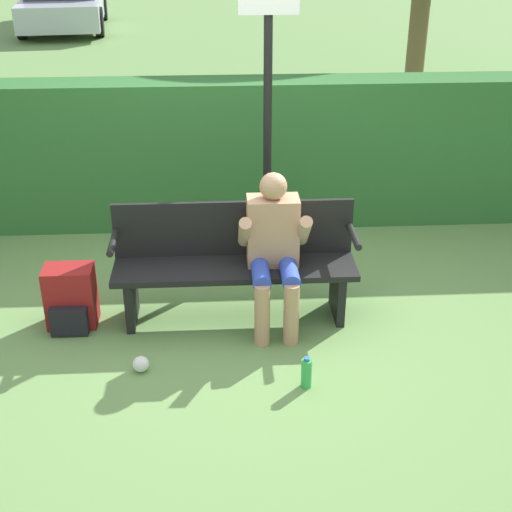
% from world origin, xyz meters
% --- Properties ---
extents(ground_plane, '(40.00, 40.00, 0.00)m').
position_xyz_m(ground_plane, '(0.00, 0.00, 0.00)').
color(ground_plane, '#668E4C').
extents(hedge_back, '(12.00, 0.44, 1.39)m').
position_xyz_m(hedge_back, '(0.00, 1.80, 0.69)').
color(hedge_back, '#2D662D').
rests_on(hedge_back, ground).
extents(park_bench, '(1.79, 0.43, 0.87)m').
position_xyz_m(park_bench, '(0.00, 0.06, 0.45)').
color(park_bench, black).
rests_on(park_bench, ground).
extents(person_seated, '(0.51, 0.57, 1.14)m').
position_xyz_m(person_seated, '(0.28, -0.06, 0.63)').
color(person_seated, tan).
rests_on(person_seated, ground).
extents(backpack, '(0.36, 0.32, 0.47)m').
position_xyz_m(backpack, '(-1.21, -0.03, 0.22)').
color(backpack, maroon).
rests_on(backpack, ground).
extents(water_bottle, '(0.07, 0.07, 0.23)m').
position_xyz_m(water_bottle, '(0.43, -0.88, 0.11)').
color(water_bottle, green).
rests_on(water_bottle, ground).
extents(signpost, '(0.46, 0.09, 2.35)m').
position_xyz_m(signpost, '(0.31, 0.95, 1.35)').
color(signpost, black).
rests_on(signpost, ground).
extents(parked_car, '(2.18, 4.20, 1.17)m').
position_xyz_m(parked_car, '(-3.62, 13.32, 0.58)').
color(parked_car, '#B7BCC6').
rests_on(parked_car, ground).
extents(litter_crumple, '(0.11, 0.11, 0.11)m').
position_xyz_m(litter_crumple, '(-0.66, -0.65, 0.05)').
color(litter_crumple, silver).
rests_on(litter_crumple, ground).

